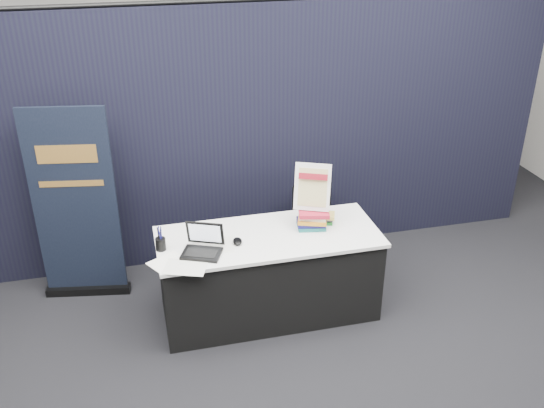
{
  "coord_description": "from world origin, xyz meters",
  "views": [
    {
      "loc": [
        -0.99,
        -3.57,
        3.19
      ],
      "look_at": [
        0.03,
        0.55,
        1.03
      ],
      "focal_mm": 40.0,
      "sensor_mm": 36.0,
      "label": 1
    }
  ],
  "objects_px": {
    "display_table": "(269,274)",
    "info_sign": "(312,188)",
    "laptop": "(201,246)",
    "book_stack_short": "(322,218)",
    "stacking_chair": "(316,223)",
    "book_stack_tall": "(313,219)",
    "pullup_banner": "(77,217)"
  },
  "relations": [
    {
      "from": "display_table",
      "to": "info_sign",
      "type": "distance_m",
      "value": 0.82
    },
    {
      "from": "laptop",
      "to": "display_table",
      "type": "bearing_deg",
      "value": 36.05
    },
    {
      "from": "book_stack_short",
      "to": "stacking_chair",
      "type": "xyz_separation_m",
      "value": [
        0.11,
        0.48,
        -0.33
      ]
    },
    {
      "from": "book_stack_tall",
      "to": "pullup_banner",
      "type": "xyz_separation_m",
      "value": [
        -1.89,
        0.62,
        -0.06
      ]
    },
    {
      "from": "info_sign",
      "to": "display_table",
      "type": "bearing_deg",
      "value": -144.88
    },
    {
      "from": "book_stack_short",
      "to": "pullup_banner",
      "type": "distance_m",
      "value": 2.07
    },
    {
      "from": "laptop",
      "to": "stacking_chair",
      "type": "height_order",
      "value": "laptop"
    },
    {
      "from": "book_stack_tall",
      "to": "stacking_chair",
      "type": "relative_size",
      "value": 0.32
    },
    {
      "from": "book_stack_tall",
      "to": "book_stack_short",
      "type": "relative_size",
      "value": 1.26
    },
    {
      "from": "info_sign",
      "to": "pullup_banner",
      "type": "xyz_separation_m",
      "value": [
        -1.89,
        0.59,
        -0.33
      ]
    },
    {
      "from": "book_stack_short",
      "to": "info_sign",
      "type": "distance_m",
      "value": 0.33
    },
    {
      "from": "book_stack_tall",
      "to": "info_sign",
      "type": "height_order",
      "value": "info_sign"
    },
    {
      "from": "pullup_banner",
      "to": "stacking_chair",
      "type": "bearing_deg",
      "value": 8.16
    },
    {
      "from": "book_stack_tall",
      "to": "pullup_banner",
      "type": "bearing_deg",
      "value": 161.93
    },
    {
      "from": "book_stack_tall",
      "to": "info_sign",
      "type": "xyz_separation_m",
      "value": [
        -0.0,
        0.03,
        0.27
      ]
    },
    {
      "from": "laptop",
      "to": "book_stack_short",
      "type": "xyz_separation_m",
      "value": [
        1.05,
        0.24,
        -0.02
      ]
    },
    {
      "from": "book_stack_tall",
      "to": "book_stack_short",
      "type": "distance_m",
      "value": 0.13
    },
    {
      "from": "laptop",
      "to": "book_stack_tall",
      "type": "xyz_separation_m",
      "value": [
        0.95,
        0.18,
        0.02
      ]
    },
    {
      "from": "laptop",
      "to": "info_sign",
      "type": "bearing_deg",
      "value": 35.48
    },
    {
      "from": "info_sign",
      "to": "stacking_chair",
      "type": "relative_size",
      "value": 0.48
    },
    {
      "from": "display_table",
      "to": "book_stack_short",
      "type": "xyz_separation_m",
      "value": [
        0.49,
        0.12,
        0.41
      ]
    },
    {
      "from": "book_stack_short",
      "to": "info_sign",
      "type": "bearing_deg",
      "value": -159.56
    },
    {
      "from": "display_table",
      "to": "info_sign",
      "type": "relative_size",
      "value": 4.53
    },
    {
      "from": "laptop",
      "to": "pullup_banner",
      "type": "height_order",
      "value": "pullup_banner"
    },
    {
      "from": "pullup_banner",
      "to": "info_sign",
      "type": "bearing_deg",
      "value": -7.3
    },
    {
      "from": "pullup_banner",
      "to": "stacking_chair",
      "type": "relative_size",
      "value": 2.09
    },
    {
      "from": "book_stack_short",
      "to": "book_stack_tall",
      "type": "bearing_deg",
      "value": -146.38
    },
    {
      "from": "book_stack_short",
      "to": "stacking_chair",
      "type": "distance_m",
      "value": 0.59
    },
    {
      "from": "book_stack_tall",
      "to": "pullup_banner",
      "type": "distance_m",
      "value": 1.99
    },
    {
      "from": "stacking_chair",
      "to": "display_table",
      "type": "bearing_deg",
      "value": -140.24
    },
    {
      "from": "info_sign",
      "to": "book_stack_tall",
      "type": "bearing_deg",
      "value": -66.26
    },
    {
      "from": "book_stack_short",
      "to": "info_sign",
      "type": "xyz_separation_m",
      "value": [
        -0.1,
        -0.04,
        0.31
      ]
    }
  ]
}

